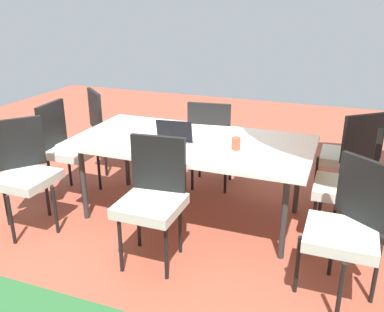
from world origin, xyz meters
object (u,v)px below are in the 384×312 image
(chair_southeast, at_px, (109,125))
(chair_south, at_px, (211,139))
(chair_southwest, at_px, (350,153))
(chair_northeast, at_px, (24,170))
(chair_west, at_px, (352,183))
(chair_east, at_px, (67,145))
(chair_northwest, at_px, (348,225))
(cup, at_px, (236,144))
(laptop, at_px, (177,136))
(chair_north, at_px, (153,195))
(dining_table, at_px, (192,145))

(chair_southeast, xyz_separation_m, chair_south, (-1.30, 0.07, 0.00))
(chair_southwest, bearing_deg, chair_southeast, -39.07)
(chair_northeast, height_order, chair_west, same)
(chair_east, relative_size, chair_northwest, 1.00)
(chair_west, xyz_separation_m, cup, (0.95, 0.12, 0.26))
(chair_southeast, relative_size, chair_south, 1.00)
(chair_east, relative_size, chair_south, 1.00)
(chair_south, distance_m, chair_northwest, 1.97)
(cup, bearing_deg, laptop, -2.56)
(chair_north, height_order, chair_southwest, same)
(chair_northwest, distance_m, cup, 1.14)
(chair_southeast, bearing_deg, chair_southwest, -137.88)
(chair_north, distance_m, chair_west, 1.61)
(chair_southwest, bearing_deg, chair_northwest, 51.50)
(chair_west, bearing_deg, chair_northwest, 3.08)
(chair_southeast, xyz_separation_m, cup, (-1.77, 0.84, 0.26))
(chair_north, height_order, chair_northwest, same)
(chair_southeast, bearing_deg, cup, -163.56)
(laptop, distance_m, cup, 0.55)
(laptop, xyz_separation_m, cup, (-0.55, 0.02, 0.01))
(chair_southwest, distance_m, cup, 1.28)
(dining_table, relative_size, chair_east, 2.18)
(chair_southeast, height_order, cup, chair_southeast)
(cup, bearing_deg, chair_southeast, -25.51)
(chair_north, xyz_separation_m, chair_south, (0.00, -1.43, 0.00))
(dining_table, bearing_deg, chair_south, -86.85)
(dining_table, xyz_separation_m, chair_southwest, (-1.35, -0.75, -0.16))
(chair_north, relative_size, chair_northwest, 1.00)
(dining_table, relative_size, chair_west, 2.18)
(chair_west, bearing_deg, chair_east, -85.31)
(chair_southeast, height_order, chair_west, same)
(chair_southwest, bearing_deg, chair_northeast, -10.56)
(chair_southeast, distance_m, chair_south, 1.30)
(chair_northeast, distance_m, chair_north, 1.27)
(chair_southeast, height_order, laptop, chair_southeast)
(chair_east, bearing_deg, chair_west, -94.32)
(chair_north, height_order, cup, chair_north)
(chair_northwest, distance_m, chair_southwest, 1.45)
(chair_southeast, relative_size, chair_north, 1.00)
(chair_east, xyz_separation_m, laptop, (-1.25, 0.06, 0.26))
(chair_southeast, distance_m, chair_northwest, 3.07)
(chair_northwest, height_order, laptop, chair_northwest)
(dining_table, relative_size, cup, 19.72)
(chair_northwest, distance_m, laptop, 1.63)
(dining_table, distance_m, laptop, 0.17)
(chair_northwest, relative_size, laptop, 2.84)
(chair_southeast, bearing_deg, chair_east, 129.36)
(chair_southwest, bearing_deg, laptop, -9.85)
(chair_south, relative_size, chair_west, 1.00)
(chair_southeast, bearing_deg, chair_north, 173.00)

